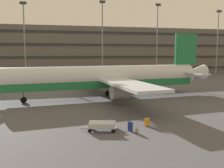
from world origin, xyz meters
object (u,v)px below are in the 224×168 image
(suitcase_orange, at_px, (112,123))
(baggage_cart, at_px, (102,126))
(backpack_red, at_px, (137,131))
(suitcase_scuffed, at_px, (147,122))
(suitcase_purple, at_px, (130,126))
(airliner, at_px, (106,78))

(suitcase_orange, distance_m, baggage_cart, 1.58)
(backpack_red, bearing_deg, baggage_cart, 154.15)
(suitcase_scuffed, relative_size, backpack_red, 2.04)
(backpack_red, relative_size, baggage_cart, 0.15)
(suitcase_scuffed, xyz_separation_m, backpack_red, (-1.69, -1.84, -0.21))
(suitcase_orange, xyz_separation_m, suitcase_purple, (1.28, -1.66, 0.04))
(airliner, height_order, suitcase_scuffed, airliner)
(airliner, bearing_deg, backpack_red, -93.76)
(suitcase_scuffed, xyz_separation_m, baggage_cart, (-4.56, -0.45, 0.00))
(airliner, xyz_separation_m, suitcase_scuffed, (0.50, -16.26, -2.73))
(suitcase_orange, distance_m, suitcase_scuffed, 3.38)
(suitcase_scuffed, bearing_deg, baggage_cart, -174.39)
(suitcase_orange, height_order, suitcase_scuffed, suitcase_scuffed)
(suitcase_orange, height_order, suitcase_purple, suitcase_orange)
(airliner, distance_m, suitcase_orange, 16.19)
(suitcase_purple, distance_m, baggage_cart, 2.58)
(suitcase_purple, height_order, baggage_cart, suitcase_purple)
(suitcase_scuffed, height_order, backpack_red, suitcase_scuffed)
(suitcase_scuffed, distance_m, baggage_cart, 4.58)
(airliner, relative_size, suitcase_purple, 39.66)
(airliner, distance_m, suitcase_purple, 17.64)
(suitcase_purple, bearing_deg, airliner, 84.85)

